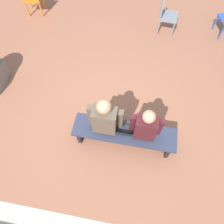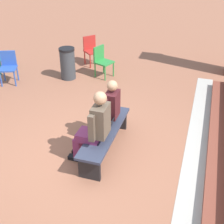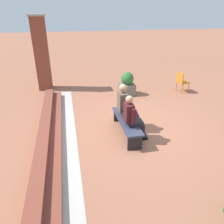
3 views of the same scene
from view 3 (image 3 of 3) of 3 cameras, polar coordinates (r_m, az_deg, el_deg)
ground_plane at (r=6.61m, az=4.88°, el=-4.16°), size 60.00×60.00×0.00m
concrete_strip at (r=6.15m, az=-11.09°, el=-7.08°), size 7.71×0.40×0.01m
brick_steps at (r=6.12m, az=-16.36°, el=-6.55°), size 6.91×0.60×0.30m
brick_pillar_right_of_steps at (r=9.90m, az=-17.91°, el=14.34°), size 0.64×0.64×3.05m
bench at (r=6.16m, az=3.81°, el=-2.76°), size 1.80×0.44×0.45m
person_student at (r=5.75m, az=5.36°, el=-1.18°), size 0.51×0.64×1.29m
person_adult at (r=6.29m, az=3.73°, el=1.72°), size 0.56×0.71×1.38m
laptop at (r=6.07m, az=3.78°, el=-1.63°), size 0.32×0.29×0.21m
plastic_chair_far_right at (r=9.76m, az=17.76°, el=7.77°), size 0.48×0.48×0.84m
planter at (r=9.03m, az=3.97°, el=7.26°), size 0.60×0.60×0.94m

